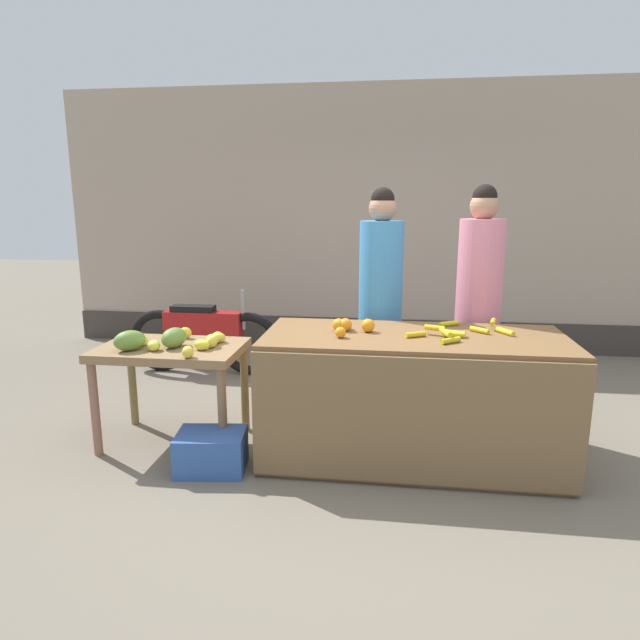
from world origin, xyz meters
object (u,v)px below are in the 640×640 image
at_px(vendor_woman_blue_shirt, 380,306).
at_px(produce_crate, 211,452).
at_px(parked_motorcycle, 204,335).
at_px(vendor_woman_pink_shirt, 478,308).
at_px(produce_sack, 293,383).

distance_m(vendor_woman_blue_shirt, produce_crate, 1.70).
bearing_deg(parked_motorcycle, vendor_woman_pink_shirt, -21.20).
height_order(vendor_woman_blue_shirt, produce_crate, vendor_woman_blue_shirt).
bearing_deg(parked_motorcycle, produce_sack, -40.64).
xyz_separation_m(vendor_woman_pink_shirt, produce_crate, (-1.80, -1.03, -0.81)).
xyz_separation_m(vendor_woman_blue_shirt, produce_crate, (-1.05, -1.07, -0.80)).
distance_m(vendor_woman_blue_shirt, parked_motorcycle, 2.12).
bearing_deg(vendor_woman_blue_shirt, produce_sack, 179.31).
xyz_separation_m(vendor_woman_pink_shirt, produce_sack, (-1.45, 0.04, -0.68)).
bearing_deg(vendor_woman_pink_shirt, produce_sack, 178.37).
bearing_deg(produce_sack, vendor_woman_pink_shirt, -1.63).
relative_size(parked_motorcycle, produce_sack, 3.10).
relative_size(parked_motorcycle, produce_crate, 3.64).
bearing_deg(parked_motorcycle, vendor_woman_blue_shirt, -27.87).
relative_size(vendor_woman_blue_shirt, produce_crate, 4.19).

